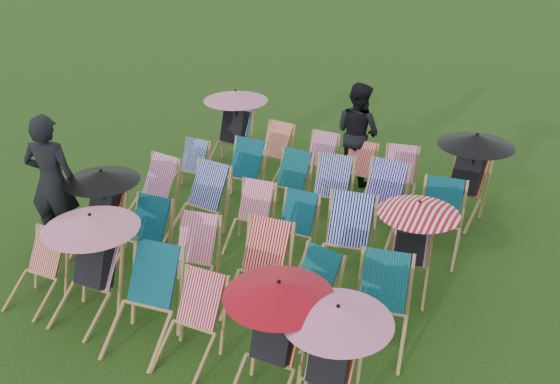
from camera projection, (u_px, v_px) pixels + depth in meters
The scene contains 33 objects.
ground at pixel (265, 254), 8.67m from camera, with size 100.00×100.00×0.00m, color black.
deckchair_0 at pixel (36, 271), 7.53m from camera, with size 0.59×0.79×0.83m.
deckchair_1 at pixel (88, 265), 7.17m from camera, with size 1.10×1.14×1.30m.
deckchair_2 at pixel (142, 303), 6.81m from camera, with size 0.80×1.03×1.03m.
deckchair_3 at pixel (190, 324), 6.59m from camera, with size 0.62×0.84×0.89m.
deckchair_4 at pixel (271, 338), 6.04m from camera, with size 1.08×1.13×1.28m.
deckchair_5 at pixel (328, 362), 5.77m from camera, with size 1.04×1.09×1.23m.
deckchair_6 at pixel (99, 211), 8.47m from camera, with size 1.02×1.07×1.21m.
deckchair_7 at pixel (140, 241), 8.08m from camera, with size 0.66×0.89×0.93m.
deckchair_8 at pixel (190, 259), 7.71m from camera, with size 0.74×0.93×0.91m.
deckchair_9 at pixel (258, 271), 7.40m from camera, with size 0.74×0.97×0.99m.
deckchair_10 at pixel (305, 295), 7.06m from camera, with size 0.73×0.91×0.88m.
deckchair_11 at pixel (380, 308), 6.77m from camera, with size 0.80×1.00×0.97m.
deckchair_12 at pixel (150, 193), 9.33m from camera, with size 0.69×0.91×0.94m.
deckchair_13 at pixel (198, 204), 8.94m from camera, with size 0.72×0.96×1.00m.
deckchair_14 at pixel (250, 218), 8.70m from camera, with size 0.65×0.84×0.86m.
deckchair_15 at pixel (291, 231), 8.40m from camera, with size 0.61×0.82×0.86m.
deckchair_16 at pixel (345, 243), 7.93m from camera, with size 0.83×1.05×1.03m.
deckchair_17 at pixel (411, 245), 7.67m from camera, with size 1.00×1.09×1.19m.
deckchair_18 at pixel (187, 169), 10.26m from camera, with size 0.55×0.76×0.81m.
deckchair_19 at pixel (239, 176), 9.85m from camera, with size 0.65×0.90×0.96m.
deckchair_20 at pixel (286, 185), 9.61m from camera, with size 0.63×0.86×0.90m.
deckchair_21 at pixel (329, 194), 9.28m from camera, with size 0.75×0.95×0.95m.
deckchair_22 at pixel (379, 203), 8.97m from camera, with size 0.67×0.93×1.00m.
deckchair_23 at pixel (439, 222), 8.50m from camera, with size 0.74×0.96×0.97m.
deckchair_24 at pixel (232, 127), 11.16m from camera, with size 1.15×1.20×1.36m.
deckchair_25 at pixel (270, 153), 10.77m from camera, with size 0.66×0.87×0.90m.
deckchair_26 at pixel (317, 162), 10.45m from camera, with size 0.58×0.80×0.85m.
deckchair_27 at pixel (356, 172), 10.16m from camera, with size 0.55×0.76×0.81m.
deckchair_28 at pixel (398, 179), 9.85m from camera, with size 0.72×0.90×0.87m.
deckchair_29 at pixel (466, 175), 9.34m from camera, with size 1.12×1.19×1.33m.
person_left at pixel (52, 182), 8.50m from camera, with size 0.71×0.46×1.94m, color black.
person_rear at pixel (358, 133), 10.48m from camera, with size 0.84×0.65×1.73m, color black.
Camera 1 is at (3.64, -6.43, 4.63)m, focal length 40.00 mm.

